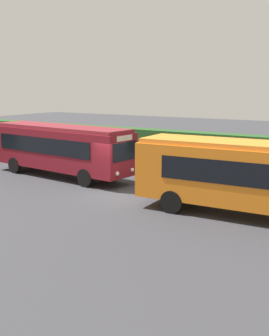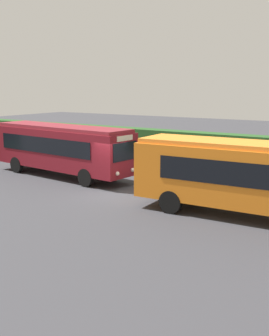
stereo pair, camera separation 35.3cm
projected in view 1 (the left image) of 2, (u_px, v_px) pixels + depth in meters
The scene contains 4 objects.
ground_plane at pixel (114, 192), 21.62m from camera, with size 100.29×100.29×0.00m, color #38383D.
bus_maroon at pixel (60, 147), 25.11m from camera, with size 10.14×3.23×3.08m.
bus_orange at pixel (247, 174), 17.30m from camera, with size 9.51×2.83×3.14m.
hedge_row at pixel (199, 147), 30.50m from camera, with size 62.15×1.37×2.10m, color #265022.
Camera 1 is at (12.05, -17.20, 5.36)m, focal length 44.92 mm.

